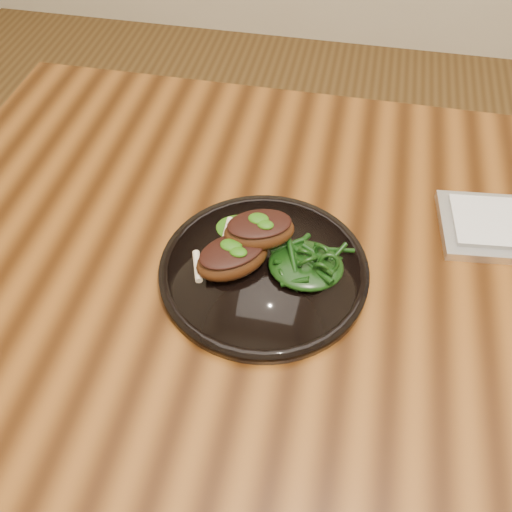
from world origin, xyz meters
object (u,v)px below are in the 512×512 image
(greens_heap, at_px, (306,262))
(plate, at_px, (264,270))
(desk, at_px, (466,327))
(lamb_chop_front, at_px, (232,257))

(greens_heap, bearing_deg, plate, -174.81)
(desk, xyz_separation_m, lamb_chop_front, (-0.32, -0.04, 0.12))
(desk, bearing_deg, plate, -174.04)
(desk, distance_m, lamb_chop_front, 0.34)
(desk, relative_size, plate, 5.93)
(lamb_chop_front, height_order, greens_heap, lamb_chop_front)
(greens_heap, bearing_deg, desk, 6.13)
(desk, height_order, greens_heap, greens_heap)
(lamb_chop_front, relative_size, greens_heap, 1.18)
(desk, xyz_separation_m, plate, (-0.28, -0.03, 0.09))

